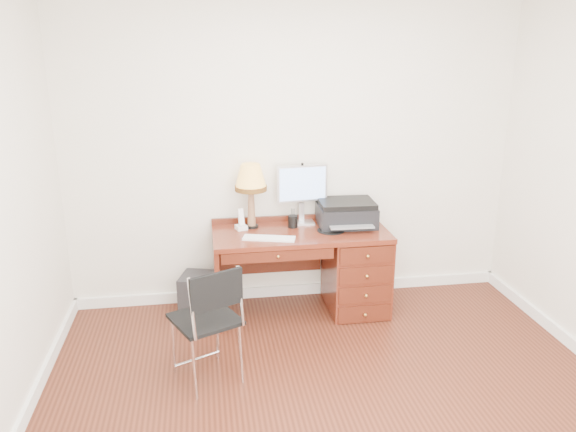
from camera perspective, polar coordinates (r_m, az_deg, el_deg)
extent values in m
plane|color=#3A170D|center=(3.93, 5.01, -18.74)|extent=(4.00, 4.00, 0.00)
plane|color=white|center=(4.98, 0.64, 6.28)|extent=(4.00, 0.00, 4.00)
cube|color=white|center=(5.37, 0.62, -7.49)|extent=(4.00, 0.03, 0.10)
cube|color=white|center=(3.99, -25.73, -19.10)|extent=(0.03, 3.50, 0.10)
cube|color=maroon|center=(4.80, 1.31, -1.81)|extent=(1.50, 0.65, 0.04)
cube|color=maroon|center=(5.05, 6.90, -5.53)|extent=(0.50, 0.61, 0.71)
cube|color=maroon|center=(4.87, -7.26, -6.40)|extent=(0.04, 0.61, 0.71)
cube|color=#4F1C0F|center=(5.14, -1.93, -3.70)|extent=(0.96, 0.03, 0.39)
cube|color=#4F1C0F|center=(4.51, -1.03, -4.07)|extent=(0.91, 0.03, 0.09)
sphere|color=#BF8C3F|center=(4.75, 7.98, -7.07)|extent=(0.03, 0.03, 0.03)
cube|color=silver|center=(5.01, 1.50, -0.65)|extent=(0.21, 0.16, 0.01)
cube|color=silver|center=(5.03, 1.42, 0.46)|extent=(0.05, 0.03, 0.16)
cube|color=silver|center=(4.94, 1.48, 3.32)|extent=(0.46, 0.08, 0.33)
cube|color=#4C8CF2|center=(4.92, 1.52, 3.27)|extent=(0.42, 0.05, 0.29)
cube|color=white|center=(4.61, -1.93, -2.27)|extent=(0.44, 0.23, 0.02)
cylinder|color=black|center=(4.82, 4.38, -1.48)|extent=(0.24, 0.24, 0.01)
ellipsoid|color=white|center=(4.82, 4.39, -1.21)|extent=(0.10, 0.07, 0.04)
cube|color=black|center=(4.97, 5.94, 0.09)|extent=(0.51, 0.40, 0.18)
cube|color=black|center=(4.94, 5.98, 1.31)|extent=(0.49, 0.38, 0.04)
cylinder|color=black|center=(4.91, -3.71, -1.04)|extent=(0.11, 0.11, 0.02)
cone|color=#906444|center=(4.86, -3.75, 0.95)|extent=(0.07, 0.07, 0.33)
cone|color=gold|center=(4.79, -3.81, 4.06)|extent=(0.27, 0.27, 0.21)
cylinder|color=#593814|center=(4.81, -3.79, 2.85)|extent=(0.28, 0.28, 0.04)
cube|color=white|center=(4.86, -4.77, -1.16)|extent=(0.11, 0.11, 0.04)
cube|color=white|center=(4.83, -4.80, -0.12)|extent=(0.06, 0.07, 0.15)
cylinder|color=black|center=(4.89, 0.49, -0.56)|extent=(0.08, 0.08, 0.11)
cube|color=black|center=(3.99, -8.41, -10.32)|extent=(0.55, 0.55, 0.03)
cube|color=black|center=(3.68, -8.57, -7.73)|extent=(0.35, 0.18, 0.25)
cylinder|color=silver|center=(4.26, -10.73, -12.11)|extent=(0.02, 0.02, 0.47)
cylinder|color=silver|center=(4.26, -5.88, -11.89)|extent=(0.02, 0.02, 0.47)
cylinder|color=silver|center=(3.96, -10.86, -14.61)|extent=(0.02, 0.02, 0.47)
cylinder|color=silver|center=(3.95, -5.58, -14.38)|extent=(0.02, 0.02, 0.47)
cylinder|color=silver|center=(3.73, -11.26, -9.00)|extent=(0.02, 0.02, 0.42)
cylinder|color=silver|center=(3.72, -5.76, -8.76)|extent=(0.02, 0.02, 0.42)
cube|color=black|center=(5.04, -8.98, -7.84)|extent=(0.38, 0.38, 0.36)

